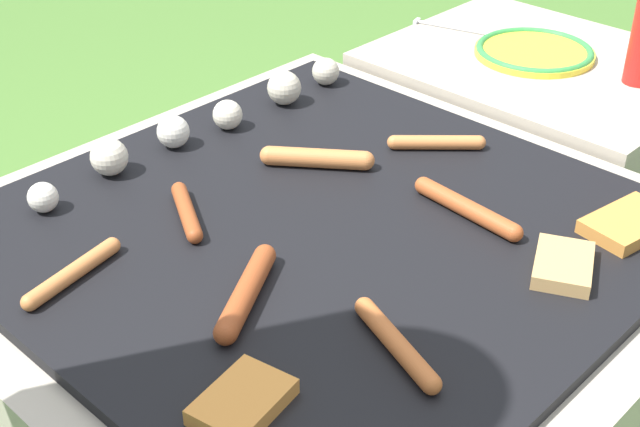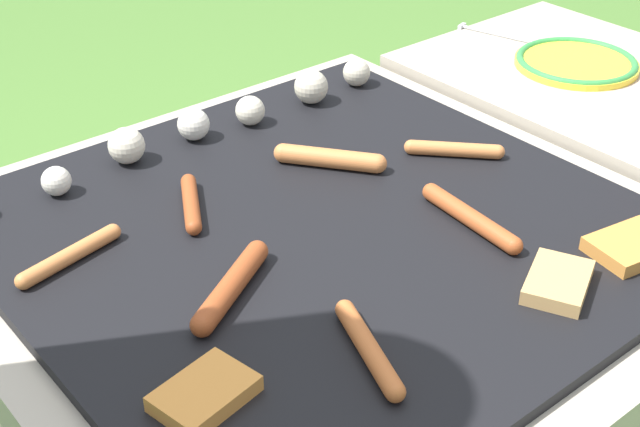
% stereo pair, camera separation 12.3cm
% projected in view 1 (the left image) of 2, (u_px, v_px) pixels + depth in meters
% --- Properties ---
extents(ground_plane, '(14.00, 14.00, 0.00)m').
position_uv_depth(ground_plane, '(320.00, 421.00, 1.45)').
color(ground_plane, '#47702D').
extents(grill, '(0.95, 0.95, 0.38)m').
position_uv_depth(grill, '(320.00, 331.00, 1.34)').
color(grill, '#A89E8C').
rests_on(grill, ground_plane).
extents(side_ledge, '(0.51, 0.61, 0.38)m').
position_uv_depth(side_ledge, '(532.00, 144.00, 1.85)').
color(side_ledge, '#A89E8C').
rests_on(side_ledge, ground_plane).
extents(sausage_front_right, '(0.12, 0.15, 0.03)m').
position_uv_depth(sausage_front_right, '(317.00, 158.00, 1.38)').
color(sausage_front_right, '#C6753D').
rests_on(sausage_front_right, grill).
extents(sausage_back_left, '(0.07, 0.16, 0.02)m').
position_uv_depth(sausage_back_left, '(396.00, 343.00, 1.01)').
color(sausage_back_left, '#B7602D').
rests_on(sausage_back_left, grill).
extents(sausage_mid_right, '(0.16, 0.05, 0.02)m').
position_uv_depth(sausage_mid_right, '(73.00, 273.00, 1.13)').
color(sausage_mid_right, '#C6753D').
rests_on(sausage_mid_right, grill).
extents(sausage_back_right, '(0.17, 0.11, 0.03)m').
position_uv_depth(sausage_back_right, '(246.00, 292.00, 1.09)').
color(sausage_back_right, '#93421E').
rests_on(sausage_back_right, grill).
extents(sausage_front_left, '(0.12, 0.12, 0.02)m').
position_uv_depth(sausage_front_left, '(436.00, 142.00, 1.43)').
color(sausage_front_left, '#C6753D').
rests_on(sausage_front_left, grill).
extents(sausage_front_center, '(0.04, 0.19, 0.03)m').
position_uv_depth(sausage_front_center, '(467.00, 208.00, 1.26)').
color(sausage_front_center, '#A34C23').
rests_on(sausage_front_center, grill).
extents(sausage_mid_left, '(0.08, 0.13, 0.02)m').
position_uv_depth(sausage_mid_left, '(187.00, 212.00, 1.25)').
color(sausage_mid_left, '#93421E').
rests_on(sausage_mid_left, grill).
extents(bread_slice_left, '(0.14, 0.10, 0.02)m').
position_uv_depth(bread_slice_left, '(629.00, 224.00, 1.23)').
color(bread_slice_left, '#D18438').
rests_on(bread_slice_left, grill).
extents(bread_slice_right, '(0.12, 0.09, 0.02)m').
position_uv_depth(bread_slice_right, '(243.00, 402.00, 0.94)').
color(bread_slice_right, '#D18438').
rests_on(bread_slice_right, grill).
extents(bread_slice_center, '(0.13, 0.11, 0.02)m').
position_uv_depth(bread_slice_center, '(563.00, 265.00, 1.15)').
color(bread_slice_center, tan).
rests_on(bread_slice_center, grill).
extents(mushroom_row, '(0.77, 0.07, 0.06)m').
position_uv_depth(mushroom_row, '(195.00, 125.00, 1.45)').
color(mushroom_row, beige).
rests_on(mushroom_row, grill).
extents(plate_colorful, '(0.23, 0.23, 0.02)m').
position_uv_depth(plate_colorful, '(534.00, 52.00, 1.76)').
color(plate_colorful, yellow).
rests_on(plate_colorful, side_ledge).
extents(fork_utensil, '(0.07, 0.19, 0.01)m').
position_uv_depth(fork_utensil, '(453.00, 28.00, 1.89)').
color(fork_utensil, silver).
rests_on(fork_utensil, side_ledge).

